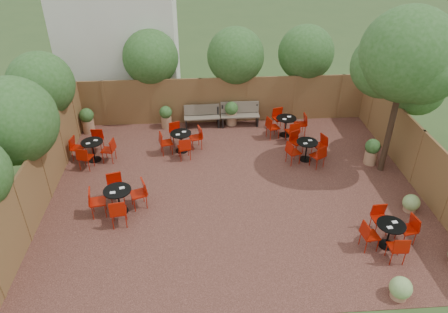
{
  "coord_description": "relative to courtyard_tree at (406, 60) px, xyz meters",
  "views": [
    {
      "loc": [
        -1.14,
        -11.1,
        8.22
      ],
      "look_at": [
        -0.34,
        0.5,
        1.0
      ],
      "focal_mm": 33.3,
      "sensor_mm": 36.0,
      "label": 1
    }
  ],
  "objects": [
    {
      "name": "overhang_foliage",
      "position": [
        -7.61,
        2.21,
        -1.34
      ],
      "size": [
        15.32,
        10.47,
        2.6
      ],
      "color": "#25501A",
      "rests_on": "ground"
    },
    {
      "name": "fence_back",
      "position": [
        -5.27,
        4.2,
        -3.03
      ],
      "size": [
        12.0,
        0.08,
        2.0
      ],
      "primitive_type": "cube",
      "color": "brown",
      "rests_on": "ground"
    },
    {
      "name": "park_bench_left",
      "position": [
        -6.25,
        3.83,
        -3.54
      ],
      "size": [
        1.51,
        0.55,
        0.92
      ],
      "rotation": [
        0.0,
        0.0,
        0.05
      ],
      "color": "brown",
      "rests_on": "courtyard_paving"
    },
    {
      "name": "fence_right",
      "position": [
        0.73,
        -0.8,
        -3.03
      ],
      "size": [
        0.08,
        10.0,
        2.0
      ],
      "primitive_type": "cube",
      "color": "brown",
      "rests_on": "ground"
    },
    {
      "name": "courtyard_paving",
      "position": [
        -5.27,
        -0.8,
        -4.02
      ],
      "size": [
        12.0,
        10.0,
        0.02
      ],
      "primitive_type": "cube",
      "color": "#361D16",
      "rests_on": "ground"
    },
    {
      "name": "bistro_tables",
      "position": [
        -5.66,
        0.22,
        -3.56
      ],
      "size": [
        10.56,
        8.09,
        0.95
      ],
      "color": "black",
      "rests_on": "courtyard_paving"
    },
    {
      "name": "fence_left",
      "position": [
        -11.27,
        -0.8,
        -3.03
      ],
      "size": [
        0.08,
        10.0,
        2.0
      ],
      "primitive_type": "cube",
      "color": "brown",
      "rests_on": "ground"
    },
    {
      "name": "ground",
      "position": [
        -5.27,
        -0.8,
        -4.03
      ],
      "size": [
        80.0,
        80.0,
        0.0
      ],
      "primitive_type": "plane",
      "color": "#354F23",
      "rests_on": "ground"
    },
    {
      "name": "courtyard_tree",
      "position": [
        0.0,
        0.0,
        0.0
      ],
      "size": [
        3.0,
        2.94,
        5.66
      ],
      "rotation": [
        0.0,
        0.0,
        -0.08
      ],
      "color": "black",
      "rests_on": "courtyard_paving"
    },
    {
      "name": "planters",
      "position": [
        -6.21,
        2.99,
        -3.47
      ],
      "size": [
        11.24,
        3.99,
        1.06
      ],
      "color": "#9B6F4D",
      "rests_on": "courtyard_paving"
    },
    {
      "name": "low_shrubs",
      "position": [
        -0.37,
        -4.26,
        -3.71
      ],
      "size": [
        2.57,
        3.7,
        0.69
      ],
      "color": "#9B6F4D",
      "rests_on": "courtyard_paving"
    },
    {
      "name": "park_bench_right",
      "position": [
        -4.65,
        3.83,
        -3.5
      ],
      "size": [
        1.62,
        0.53,
        1.0
      ],
      "rotation": [
        0.0,
        0.0,
        -0.01
      ],
      "color": "brown",
      "rests_on": "courtyard_paving"
    },
    {
      "name": "neighbour_building",
      "position": [
        -9.77,
        7.2,
        -0.03
      ],
      "size": [
        5.0,
        4.0,
        8.0
      ],
      "primitive_type": "cube",
      "color": "silver",
      "rests_on": "ground"
    }
  ]
}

